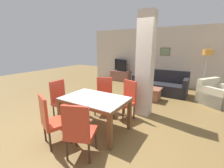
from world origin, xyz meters
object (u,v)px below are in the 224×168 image
dining_table (95,105)px  tv_stand (120,76)px  dining_chair_head_left (61,99)px  coffee_table (151,94)px  armchair (216,95)px  tv_screen (120,65)px  dining_chair_near_left (52,119)px  dining_chair_far_left (104,94)px  sofa (160,85)px  bottle (150,85)px  dining_chair_near_right (79,130)px  dining_chair_far_right (126,98)px  floor_lamp (207,56)px

dining_table → tv_stand: dining_table is taller
dining_chair_head_left → coffee_table: size_ratio=1.54×
armchair → tv_screen: 4.53m
coffee_table → dining_chair_near_left: bearing=-104.1°
dining_table → armchair: 4.11m
armchair → coffee_table: armchair is taller
dining_chair_near_left → dining_chair_far_left: 1.73m
sofa → bottle: size_ratio=8.06×
dining_chair_near_left → bottle: 3.57m
dining_chair_near_right → sofa: bearing=65.5°
sofa → bottle: sofa is taller
coffee_table → bottle: 0.33m
dining_chair_far_left → tv_screen: 4.10m
dining_table → tv_stand: 5.03m
dining_table → coffee_table: dining_table is taller
dining_table → bottle: size_ratio=5.55×
dining_chair_far_right → armchair: bearing=-109.0°
dining_chair_near_left → tv_stand: dining_chair_near_left is taller
dining_chair_far_left → bottle: dining_chair_far_left is taller
dining_chair_near_right → coffee_table: 3.46m
sofa → armchair: (1.88, -0.29, -0.03)m
tv_screen → armchair: bearing=-175.9°
dining_chair_far_right → tv_screen: bearing=-38.0°
bottle → floor_lamp: size_ratio=0.15×
armchair → floor_lamp: floor_lamp is taller
dining_chair_near_right → tv_stand: 5.96m
dining_chair_head_left → dining_chair_near_right: same height
bottle → dining_chair_near_left: bearing=-102.4°
dining_chair_far_left → tv_screen: bearing=-90.4°
dining_chair_head_left → tv_stand: bearing=-170.6°
dining_chair_far_right → armchair: 3.20m
dining_chair_far_left → dining_chair_head_left: size_ratio=1.00×
dining_chair_far_left → bottle: bearing=-135.5°
dining_chair_head_left → sofa: (1.64, 3.59, -0.22)m
dining_chair_far_right → tv_stand: 4.39m
dining_chair_near_right → tv_screen: bearing=89.8°
dining_chair_near_left → sofa: 4.54m
dining_chair_near_left → floor_lamp: 5.94m
dining_chair_far_right → dining_table: bearing=90.0°
dining_chair_head_left → dining_chair_far_right: size_ratio=1.00×
floor_lamp → dining_table: bearing=-114.5°
tv_screen → floor_lamp: 3.95m
dining_chair_far_right → tv_screen: 4.39m
dining_chair_near_left → tv_screen: tv_screen is taller
armchair → coffee_table: size_ratio=1.93×
dining_table → armchair: size_ratio=1.14×
dining_table → dining_chair_far_right: bearing=68.3°
dining_chair_head_left → tv_stand: (-0.77, 4.66, -0.26)m
sofa → floor_lamp: floor_lamp is taller
floor_lamp → dining_chair_near_left: bearing=-114.1°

